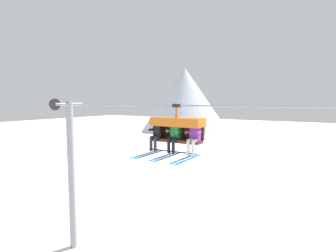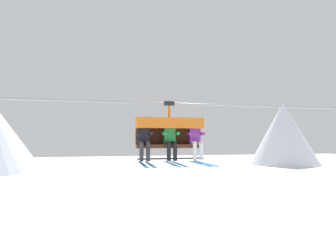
{
  "view_description": "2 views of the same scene",
  "coord_description": "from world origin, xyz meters",
  "px_view_note": "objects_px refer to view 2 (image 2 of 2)",
  "views": [
    {
      "loc": [
        3.26,
        -8.67,
        7.65
      ],
      "look_at": [
        -1.48,
        -0.88,
        6.79
      ],
      "focal_mm": 28.0,
      "sensor_mm": 36.0,
      "label": 1
    },
    {
      "loc": [
        -2.77,
        -8.07,
        6.45
      ],
      "look_at": [
        -1.2,
        -0.71,
        6.87
      ],
      "focal_mm": 28.0,
      "sensor_mm": 36.0,
      "label": 2
    }
  ],
  "objects_px": {
    "skier_purple": "(196,139)",
    "chairlift_chair": "(169,129)",
    "skier_green": "(170,139)",
    "skier_black": "(144,139)"
  },
  "relations": [
    {
      "from": "chairlift_chair",
      "to": "skier_black",
      "type": "bearing_deg",
      "value": -163.25
    },
    {
      "from": "skier_purple",
      "to": "chairlift_chair",
      "type": "bearing_deg",
      "value": 163.25
    },
    {
      "from": "chairlift_chair",
      "to": "skier_green",
      "type": "height_order",
      "value": "chairlift_chair"
    },
    {
      "from": "skier_black",
      "to": "skier_purple",
      "type": "height_order",
      "value": "same"
    },
    {
      "from": "chairlift_chair",
      "to": "skier_black",
      "type": "distance_m",
      "value": 0.82
    },
    {
      "from": "skier_black",
      "to": "chairlift_chair",
      "type": "bearing_deg",
      "value": 16.75
    },
    {
      "from": "chairlift_chair",
      "to": "skier_black",
      "type": "relative_size",
      "value": 1.11
    },
    {
      "from": "chairlift_chair",
      "to": "skier_purple",
      "type": "relative_size",
      "value": 1.11
    },
    {
      "from": "skier_black",
      "to": "skier_green",
      "type": "height_order",
      "value": "same"
    },
    {
      "from": "skier_green",
      "to": "chairlift_chair",
      "type": "bearing_deg",
      "value": 90.0
    }
  ]
}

